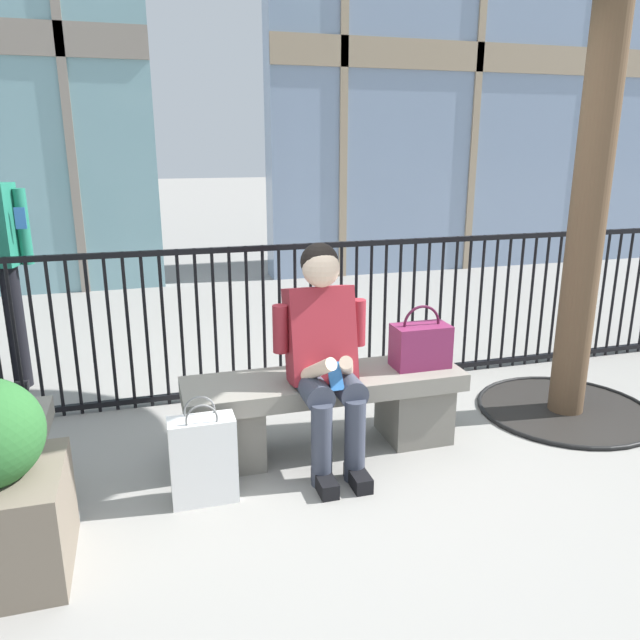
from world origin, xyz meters
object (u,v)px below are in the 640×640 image
(handbag_on_bench, at_px, (421,345))
(shopping_bag, at_px, (203,459))
(stone_bench, at_px, (325,405))
(seated_person_with_phone, at_px, (325,350))

(handbag_on_bench, relative_size, shopping_bag, 0.69)
(stone_bench, bearing_deg, handbag_on_bench, -0.99)
(seated_person_with_phone, bearing_deg, stone_bench, 72.13)
(shopping_bag, bearing_deg, stone_bench, 25.90)
(stone_bench, distance_m, shopping_bag, 0.81)
(seated_person_with_phone, height_order, handbag_on_bench, seated_person_with_phone)
(handbag_on_bench, bearing_deg, seated_person_with_phone, -169.19)
(stone_bench, height_order, shopping_bag, shopping_bag)
(handbag_on_bench, height_order, shopping_bag, handbag_on_bench)
(seated_person_with_phone, bearing_deg, shopping_bag, -161.85)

